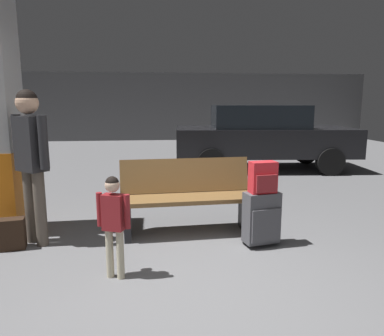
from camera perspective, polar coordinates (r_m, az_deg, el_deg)
The scene contains 9 objects.
ground_plane at distance 6.82m, azimuth -3.59°, elevation -3.46°, with size 18.00×18.00×0.10m, color slate.
garage_back_wall at distance 15.48m, azimuth -5.21°, elevation 9.58°, with size 18.00×0.12×2.80m, color #565658.
bench at distance 4.38m, azimuth -0.73°, elevation -4.58°, with size 1.63×0.62×0.89m.
suitcase at distance 4.07m, azimuth 10.94°, elevation -7.73°, with size 0.41×0.30×0.60m.
backpack_bright at distance 3.95m, azimuth 11.15°, elevation -1.51°, with size 0.30×0.22×0.34m.
child at distance 3.28m, azimuth -12.29°, elevation -7.46°, with size 0.30×0.23×0.94m.
adult at distance 4.27m, azimuth -24.08°, elevation 2.48°, with size 0.46×0.42×1.70m.
backpack_dark_floor at distance 4.42m, azimuth -26.61°, elevation -9.30°, with size 0.30×0.23×0.34m.
parked_car_near at distance 8.72m, azimuth 10.99°, elevation 5.06°, with size 4.23×2.06×1.51m.
Camera 1 is at (-0.29, -2.62, 1.56)m, focal length 33.81 mm.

